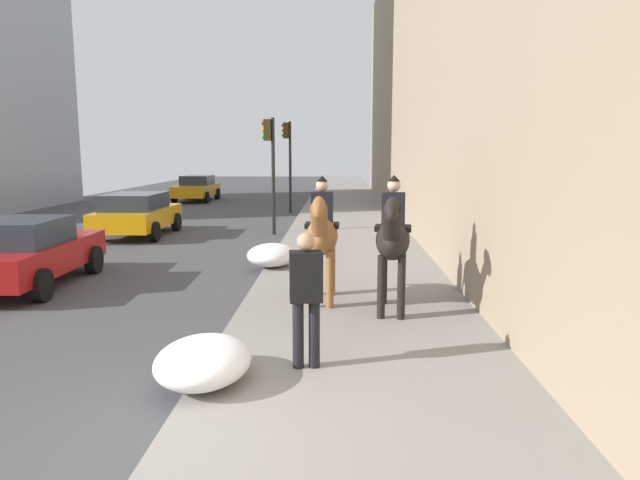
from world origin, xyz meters
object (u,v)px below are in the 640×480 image
(pedestrian_greeting, at_px, (306,291))
(car_mid_lane, at_px, (25,252))
(car_far_lane, at_px, (137,213))
(traffic_light_far_curb, at_px, (288,152))
(car_near_lane, at_px, (197,188))
(mounted_horse_near, at_px, (322,234))
(traffic_light_near_curb, at_px, (271,157))
(mounted_horse_far, at_px, (393,237))

(pedestrian_greeting, relative_size, car_mid_lane, 0.41)
(car_far_lane, bearing_deg, car_mid_lane, -178.86)
(car_far_lane, height_order, traffic_light_far_curb, traffic_light_far_curb)
(car_far_lane, bearing_deg, traffic_light_far_curb, -31.05)
(car_near_lane, height_order, car_mid_lane, same)
(mounted_horse_near, relative_size, traffic_light_near_curb, 0.58)
(pedestrian_greeting, xyz_separation_m, car_near_lane, (25.61, 7.69, -0.35))
(car_far_lane, relative_size, traffic_light_far_curb, 0.99)
(car_mid_lane, height_order, car_far_lane, same)
(mounted_horse_far, xyz_separation_m, traffic_light_far_curb, (16.74, 3.18, 1.36))
(car_mid_lane, bearing_deg, car_near_lane, 2.31)
(car_near_lane, relative_size, car_far_lane, 1.10)
(mounted_horse_near, height_order, car_mid_lane, mounted_horse_near)
(traffic_light_far_curb, bearing_deg, traffic_light_near_curb, -179.93)
(mounted_horse_near, xyz_separation_m, pedestrian_greeting, (-3.15, 0.10, -0.26))
(mounted_horse_near, distance_m, mounted_horse_far, 1.34)
(car_near_lane, relative_size, traffic_light_near_curb, 1.16)
(mounted_horse_near, height_order, mounted_horse_far, mounted_horse_far)
(pedestrian_greeting, bearing_deg, car_far_lane, 21.27)
(car_far_lane, bearing_deg, mounted_horse_near, -144.16)
(car_near_lane, xyz_separation_m, traffic_light_far_curb, (-6.35, -5.80, 2.01))
(car_mid_lane, bearing_deg, traffic_light_near_curb, -30.47)
(mounted_horse_far, relative_size, car_mid_lane, 0.55)
(mounted_horse_near, relative_size, car_near_lane, 0.50)
(traffic_light_far_curb, bearing_deg, car_far_lane, 149.46)
(traffic_light_far_curb, bearing_deg, car_near_lane, 42.41)
(traffic_light_near_curb, bearing_deg, car_near_lane, 23.69)
(pedestrian_greeting, distance_m, car_mid_lane, 7.63)
(mounted_horse_far, xyz_separation_m, car_far_lane, (9.30, 7.57, -0.63))
(traffic_light_near_curb, bearing_deg, car_far_lane, 97.09)
(mounted_horse_far, relative_size, traffic_light_near_curb, 0.59)
(pedestrian_greeting, xyz_separation_m, car_mid_lane, (4.60, 6.07, -0.36))
(pedestrian_greeting, relative_size, traffic_light_far_curb, 0.41)
(traffic_light_near_curb, xyz_separation_m, traffic_light_far_curb, (6.89, 0.01, 0.14))
(mounted_horse_near, bearing_deg, pedestrian_greeting, -0.29)
(pedestrian_greeting, relative_size, car_far_lane, 0.42)
(mounted_horse_near, distance_m, car_mid_lane, 6.37)
(mounted_horse_far, distance_m, car_near_lane, 24.78)
(mounted_horse_near, height_order, car_near_lane, mounted_horse_near)
(car_far_lane, distance_m, traffic_light_far_curb, 8.86)
(car_near_lane, xyz_separation_m, traffic_light_near_curb, (-13.24, -5.81, 1.87))
(traffic_light_near_curb, relative_size, traffic_light_far_curb, 0.94)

